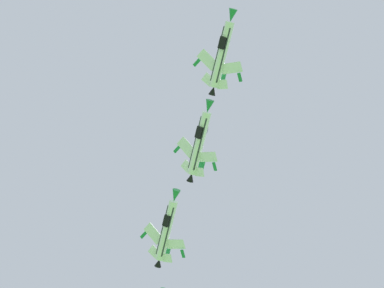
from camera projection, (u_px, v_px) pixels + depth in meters
The scene contains 3 objects.
fighter_jet_left_wing at pixel (222, 53), 149.91m from camera, with size 9.74×15.09×5.79m.
fighter_jet_right_wing at pixel (200, 142), 154.47m from camera, with size 9.44×15.09×6.71m.
fighter_jet_left_outer at pixel (167, 229), 159.37m from camera, with size 9.76×15.09×5.71m.
Camera 1 is at (-5.46, -2.68, 1.77)m, focal length 78.42 mm.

